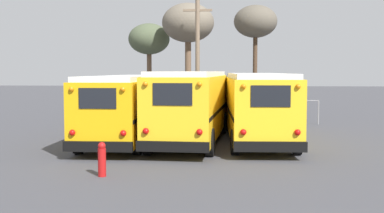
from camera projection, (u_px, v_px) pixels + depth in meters
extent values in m
plane|color=#424247|center=(191.00, 142.00, 21.24)|extent=(160.00, 160.00, 0.00)
cube|color=#EAAA0F|center=(129.00, 106.00, 21.82)|extent=(2.42, 10.28, 2.40)
cube|color=white|center=(129.00, 78.00, 21.72)|extent=(2.22, 9.87, 0.20)
cube|color=black|center=(98.00, 147.00, 16.74)|extent=(2.46, 0.20, 0.36)
cube|color=black|center=(97.00, 98.00, 16.64)|extent=(1.33, 0.03, 0.72)
sphere|color=red|center=(72.00, 133.00, 16.77)|extent=(0.22, 0.22, 0.22)
sphere|color=orange|center=(71.00, 89.00, 16.66)|extent=(0.18, 0.18, 0.18)
sphere|color=red|center=(123.00, 133.00, 16.63)|extent=(0.22, 0.22, 0.22)
sphere|color=orange|center=(123.00, 89.00, 16.51)|extent=(0.18, 0.18, 0.18)
cube|color=black|center=(103.00, 110.00, 21.93)|extent=(0.03, 10.07, 0.14)
cube|color=black|center=(155.00, 111.00, 21.73)|extent=(0.03, 10.07, 0.14)
cylinder|color=black|center=(124.00, 121.00, 25.80)|extent=(0.28, 0.94, 0.94)
cylinder|color=black|center=(165.00, 121.00, 25.62)|extent=(0.28, 0.94, 0.94)
cylinder|color=black|center=(78.00, 142.00, 18.17)|extent=(0.28, 0.94, 0.94)
cylinder|color=black|center=(137.00, 142.00, 17.99)|extent=(0.28, 0.94, 0.94)
cube|color=yellow|center=(191.00, 105.00, 21.03)|extent=(3.01, 9.41, 2.55)
cube|color=white|center=(191.00, 74.00, 20.93)|extent=(2.79, 9.03, 0.20)
cube|color=black|center=(172.00, 147.00, 16.49)|extent=(2.54, 0.34, 0.36)
cube|color=black|center=(172.00, 94.00, 16.38)|extent=(1.37, 0.11, 0.77)
sphere|color=red|center=(146.00, 131.00, 16.57)|extent=(0.22, 0.22, 0.22)
sphere|color=orange|center=(145.00, 84.00, 16.45)|extent=(0.18, 0.18, 0.18)
sphere|color=red|center=(199.00, 132.00, 16.31)|extent=(0.22, 0.22, 0.22)
sphere|color=orange|center=(199.00, 84.00, 16.19)|extent=(0.18, 0.18, 0.18)
cube|color=black|center=(163.00, 109.00, 21.22)|extent=(0.54, 9.08, 0.14)
cube|color=black|center=(220.00, 110.00, 20.88)|extent=(0.54, 9.08, 0.14)
cylinder|color=black|center=(178.00, 122.00, 24.58)|extent=(0.34, 1.06, 1.05)
cylinder|color=black|center=(223.00, 123.00, 24.26)|extent=(0.34, 1.06, 1.05)
cylinder|color=black|center=(148.00, 141.00, 17.97)|extent=(0.34, 1.06, 1.05)
cylinder|color=black|center=(210.00, 142.00, 17.66)|extent=(0.34, 1.06, 1.05)
cube|color=yellow|center=(257.00, 106.00, 21.52)|extent=(2.90, 9.91, 2.50)
cube|color=white|center=(257.00, 76.00, 21.43)|extent=(2.69, 9.51, 0.20)
cube|color=black|center=(270.00, 147.00, 16.67)|extent=(2.55, 0.31, 0.36)
cube|color=black|center=(271.00, 96.00, 16.57)|extent=(1.37, 0.09, 0.75)
sphere|color=red|center=(243.00, 132.00, 16.66)|extent=(0.22, 0.22, 0.22)
sphere|color=orange|center=(244.00, 86.00, 16.54)|extent=(0.18, 0.18, 0.18)
sphere|color=red|center=(298.00, 132.00, 16.59)|extent=(0.22, 0.22, 0.22)
sphere|color=orange|center=(298.00, 86.00, 16.47)|extent=(0.18, 0.18, 0.18)
cube|color=black|center=(229.00, 110.00, 21.59)|extent=(0.43, 9.61, 0.14)
cube|color=black|center=(285.00, 110.00, 21.49)|extent=(0.43, 9.61, 0.14)
cylinder|color=black|center=(228.00, 122.00, 25.24)|extent=(0.32, 0.97, 0.96)
cylinder|color=black|center=(272.00, 122.00, 25.16)|extent=(0.32, 0.97, 0.96)
cylinder|color=black|center=(235.00, 142.00, 18.06)|extent=(0.32, 0.97, 0.96)
cylinder|color=black|center=(297.00, 142.00, 17.97)|extent=(0.32, 0.97, 0.96)
cylinder|color=#75604C|center=(198.00, 59.00, 29.77)|extent=(0.27, 0.27, 7.81)
cube|color=#75604C|center=(198.00, 10.00, 29.55)|extent=(1.80, 0.14, 0.14)
cylinder|color=brown|center=(149.00, 82.00, 35.20)|extent=(0.35, 0.35, 4.64)
ellipsoid|color=#4C563D|center=(149.00, 39.00, 34.97)|extent=(3.00, 3.00, 2.25)
cylinder|color=#473323|center=(255.00, 76.00, 32.52)|extent=(0.30, 0.30, 5.67)
ellipsoid|color=#5B5447|center=(255.00, 21.00, 32.25)|extent=(2.91, 2.91, 2.18)
cylinder|color=brown|center=(188.00, 77.00, 33.16)|extent=(0.42, 0.42, 5.46)
ellipsoid|color=#6B6051|center=(188.00, 23.00, 32.89)|extent=(3.57, 3.57, 2.68)
cylinder|color=#939399|center=(89.00, 111.00, 29.36)|extent=(0.06, 0.06, 1.40)
cylinder|color=#939399|center=(126.00, 111.00, 29.18)|extent=(0.06, 0.06, 1.40)
cylinder|color=#939399|center=(164.00, 111.00, 29.00)|extent=(0.06, 0.06, 1.40)
cylinder|color=#939399|center=(202.00, 112.00, 28.82)|extent=(0.06, 0.06, 1.40)
cylinder|color=#939399|center=(240.00, 112.00, 28.63)|extent=(0.06, 0.06, 1.40)
cylinder|color=#939399|center=(279.00, 112.00, 28.45)|extent=(0.06, 0.06, 1.40)
cylinder|color=#939399|center=(318.00, 113.00, 28.27)|extent=(0.06, 0.06, 1.40)
cylinder|color=#939399|center=(202.00, 100.00, 28.76)|extent=(13.77, 0.04, 0.04)
cylinder|color=#B21414|center=(102.00, 162.00, 14.30)|extent=(0.24, 0.24, 0.85)
sphere|color=#B21414|center=(102.00, 146.00, 14.26)|extent=(0.23, 0.23, 0.23)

